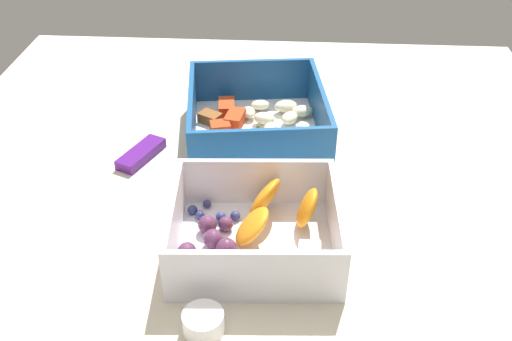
% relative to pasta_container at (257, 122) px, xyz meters
% --- Properties ---
extents(table_surface, '(0.80, 0.80, 0.02)m').
position_rel_pasta_container_xyz_m(table_surface, '(-0.10, -0.00, -0.03)').
color(table_surface, beige).
rests_on(table_surface, ground).
extents(pasta_container, '(0.20, 0.19, 0.06)m').
position_rel_pasta_container_xyz_m(pasta_container, '(0.00, 0.00, 0.00)').
color(pasta_container, white).
rests_on(pasta_container, table_surface).
extents(fruit_bowl, '(0.15, 0.17, 0.06)m').
position_rel_pasta_container_xyz_m(fruit_bowl, '(-0.21, -0.01, 0.00)').
color(fruit_bowl, white).
rests_on(fruit_bowl, table_surface).
extents(candy_bar, '(0.07, 0.05, 0.01)m').
position_rel_pasta_container_xyz_m(candy_bar, '(-0.06, 0.14, -0.01)').
color(candy_bar, '#51197A').
rests_on(candy_bar, table_surface).
extents(paper_cup_liner, '(0.04, 0.04, 0.02)m').
position_rel_pasta_container_xyz_m(paper_cup_liner, '(-0.31, 0.03, -0.01)').
color(paper_cup_liner, white).
rests_on(paper_cup_liner, table_surface).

